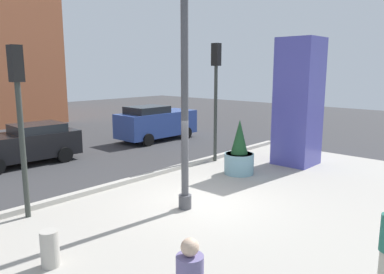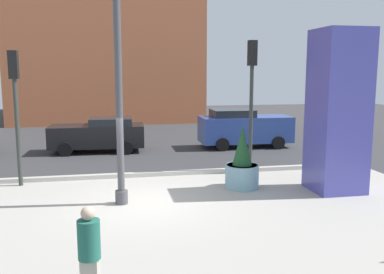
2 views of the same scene
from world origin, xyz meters
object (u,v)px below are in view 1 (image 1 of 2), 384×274
concrete_bollard (50,249)px  car_curb_east (24,144)px  traffic_light_corner (19,103)px  car_passing_lane (156,123)px  lamp_post (185,88)px  traffic_light_far_side (216,83)px  potted_plant_curbside (239,154)px  art_pillar_blue (298,102)px

concrete_bollard → car_curb_east: bearing=69.1°
traffic_light_corner → car_passing_lane: traffic_light_corner is taller
lamp_post → car_curb_east: lamp_post is taller
car_passing_lane → car_curb_east: size_ratio=1.03×
lamp_post → traffic_light_far_side: lamp_post is taller
potted_plant_curbside → car_curb_east: (-4.71, 7.38, 0.08)m
traffic_light_far_side → car_curb_east: size_ratio=1.10×
potted_plant_curbside → traffic_light_far_side: 3.29m
traffic_light_far_side → car_curb_east: traffic_light_far_side is taller
lamp_post → car_passing_lane: (6.35, 8.23, -2.40)m
concrete_bollard → potted_plant_curbside: bearing=8.1°
traffic_light_far_side → car_passing_lane: 6.04m
traffic_light_far_side → car_passing_lane: bearing=74.3°
concrete_bollard → traffic_light_far_side: 9.84m
lamp_post → car_passing_lane: bearing=52.3°
potted_plant_curbside → car_curb_east: bearing=122.6°
traffic_light_corner → car_curb_east: (2.45, 5.69, -2.18)m
car_passing_lane → traffic_light_corner: bearing=-149.8°
traffic_light_corner → car_curb_east: traffic_light_corner is taller
art_pillar_blue → potted_plant_curbside: bearing=163.3°
art_pillar_blue → car_passing_lane: size_ratio=1.11×
art_pillar_blue → traffic_light_far_side: art_pillar_blue is taller
traffic_light_far_side → traffic_light_corner: size_ratio=1.10×
traffic_light_corner → car_curb_east: 6.56m
potted_plant_curbside → concrete_bollard: bearing=-171.9°
lamp_post → concrete_bollard: size_ratio=9.23×
lamp_post → traffic_light_corner: lamp_post is taller
lamp_post → traffic_light_far_side: size_ratio=1.42×
potted_plant_curbside → car_curb_east: potted_plant_curbside is taller
lamp_post → concrete_bollard: lamp_post is taller
art_pillar_blue → potted_plant_curbside: (-2.82, 0.85, -1.78)m
art_pillar_blue → potted_plant_curbside: art_pillar_blue is taller
car_passing_lane → lamp_post: bearing=-127.7°
potted_plant_curbside → traffic_light_corner: 7.70m
art_pillar_blue → concrete_bollard: (-10.79, -0.29, -2.16)m
art_pillar_blue → car_passing_lane: (-0.38, 8.12, -1.56)m
car_curb_east → traffic_light_far_side: bearing=-44.2°
traffic_light_far_side → car_passing_lane: traffic_light_far_side is taller
car_passing_lane → traffic_light_far_side: bearing=-105.7°
potted_plant_curbside → traffic_light_far_side: traffic_light_far_side is taller
traffic_light_far_side → art_pillar_blue: bearing=-55.4°
concrete_bollard → car_passing_lane: (10.41, 8.42, 0.60)m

